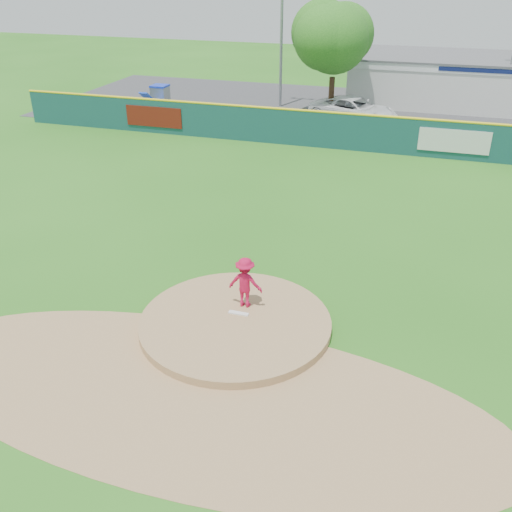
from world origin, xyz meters
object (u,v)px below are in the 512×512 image
(playground_slide, at_px, (160,98))
(light_pole_left, at_px, (282,15))
(pitcher, at_px, (245,282))
(pool_building_grp, at_px, (459,79))
(van, at_px, (354,110))
(deciduous_tree, at_px, (334,45))

(playground_slide, relative_size, light_pole_left, 0.28)
(pitcher, xyz_separation_m, pool_building_grp, (5.96, 31.19, 0.63))
(playground_slide, bearing_deg, pitcher, -58.79)
(pitcher, height_order, pool_building_grp, pool_building_grp)
(pitcher, relative_size, light_pole_left, 0.14)
(pitcher, height_order, light_pole_left, light_pole_left)
(van, relative_size, playground_slide, 1.85)
(pool_building_grp, xyz_separation_m, playground_slide, (-19.70, -8.52, -0.80))
(playground_slide, bearing_deg, deciduous_tree, 7.41)
(pitcher, bearing_deg, van, -89.53)
(pitcher, relative_size, van, 0.28)
(pool_building_grp, bearing_deg, deciduous_tree, -138.84)
(light_pole_left, bearing_deg, playground_slide, -155.42)
(playground_slide, bearing_deg, pool_building_grp, 23.38)
(pool_building_grp, bearing_deg, playground_slide, -156.62)
(deciduous_tree, distance_m, light_pole_left, 4.72)
(van, height_order, light_pole_left, light_pole_left)
(pool_building_grp, height_order, playground_slide, pool_building_grp)
(pool_building_grp, distance_m, deciduous_tree, 11.01)
(deciduous_tree, bearing_deg, light_pole_left, 153.43)
(deciduous_tree, bearing_deg, pool_building_grp, 41.16)
(deciduous_tree, xyz_separation_m, light_pole_left, (-4.00, 2.00, 1.50))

